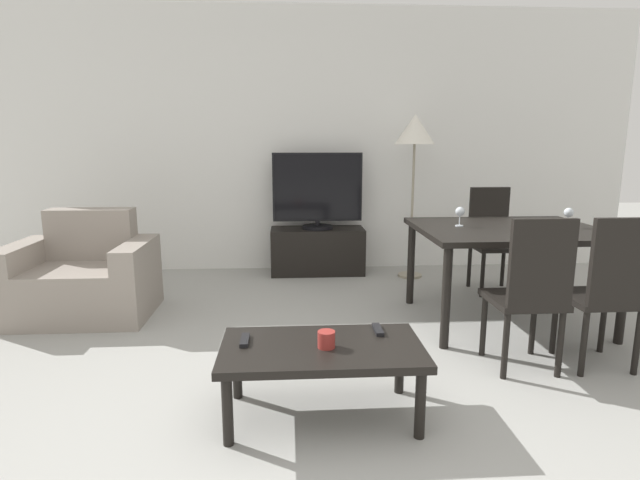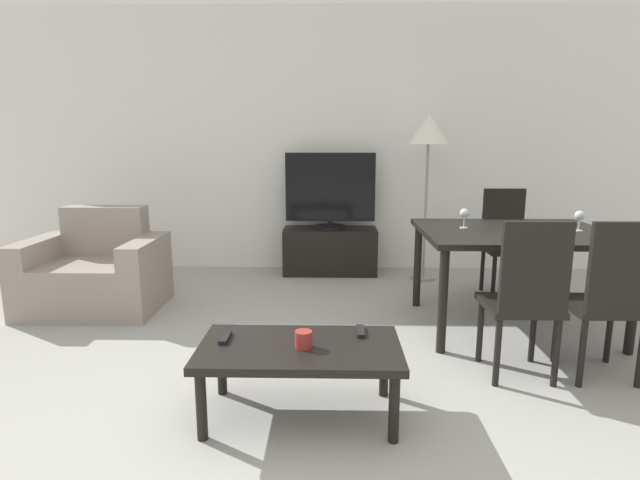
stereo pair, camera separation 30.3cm
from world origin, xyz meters
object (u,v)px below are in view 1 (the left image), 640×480
Objects in this scene: floor_lamp at (415,136)px; dining_chair_far at (492,235)px; coffee_table at (322,354)px; remote_primary at (378,330)px; wine_glass_center at (569,214)px; remote_secondary at (245,340)px; cup_white_near at (326,339)px; tv at (317,191)px; dining_chair_near at (531,289)px; armchair at (84,279)px; dining_chair_near_right at (608,288)px; tv_stand at (317,251)px; dining_table at (508,237)px; wine_glass_left at (460,213)px.

dining_chair_far is at bearing -36.71° from floor_lamp.
coffee_table is 0.35m from remote_primary.
wine_glass_center reaches higher than remote_primary.
cup_white_near is at bearing -12.74° from remote_secondary.
coffee_table is at bearing -147.18° from wine_glass_center.
tv is 0.97× the size of dining_chair_far.
dining_chair_near and dining_chair_far have the same top height.
armchair is at bearing 131.83° from remote_secondary.
wine_glass_center is (1.90, 1.22, 0.50)m from coffee_table.
armchair is at bearing 160.90° from dining_chair_near_right.
tv_stand is 2.06m from dining_table.
dining_chair_near_right is at bearing 0.00° from dining_chair_near.
tv_stand is 1.72m from dining_chair_far.
floor_lamp is at bearing 59.98° from remote_secondary.
wine_glass_center is at bearing 50.94° from dining_chair_near.
remote_secondary is at bearing 170.42° from coffee_table.
dining_chair_far reaches higher than tv_stand.
wine_glass_left is at bearing -56.01° from tv.
wine_glass_left reaches higher than tv_stand.
coffee_table is at bearing -139.43° from dining_table.
tv is 2.03m from dining_table.
dining_chair_far is 1.03m from wine_glass_left.
remote_secondary is (-0.52, -2.72, 0.15)m from tv_stand.
coffee_table is 1.05× the size of dining_chair_near_right.
tv_stand is 6.55× the size of wine_glass_center.
dining_table is at bearing -48.82° from tv_stand.
wine_glass_center is at bearing -77.67° from dining_chair_far.
dining_table is 9.10× the size of wine_glass_left.
tv_stand reaches higher than remote_secondary.
remote_primary is at bearing -86.46° from tv_stand.
dining_chair_near_right is (0.00, -1.69, 0.00)m from dining_chair_far.
dining_chair_far is 1.19m from floor_lamp.
armchair is 1.11× the size of dining_chair_far.
wine_glass_center is at bearing -41.52° from tv.
remote_secondary is at bearing -167.82° from dining_chair_near.
dining_table is (1.33, -1.52, 0.42)m from tv_stand.
floor_lamp is (0.93, -0.20, 0.55)m from tv.
armchair reaches higher than coffee_table.
dining_chair_near is at bearing -105.35° from dining_chair_far.
dining_chair_near is (3.00, -1.20, 0.22)m from armchair.
armchair is 2.53m from remote_primary.
wine_glass_left is at bearing -126.85° from dining_chair_far.
wine_glass_center is (1.75, -1.56, 0.59)m from tv_stand.
cup_white_near is at bearing -160.20° from dining_chair_near.
dining_table is 1.42× the size of dining_chair_far.
tv is 0.56× the size of floor_lamp.
tv_stand is 1.02× the size of dining_chair_far.
tv reaches higher than dining_chair_near_right.
tv_stand is 6.55× the size of wine_glass_left.
tv_stand is 1.05× the size of tv.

